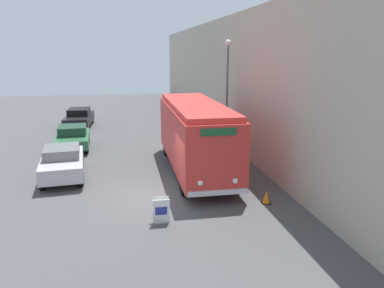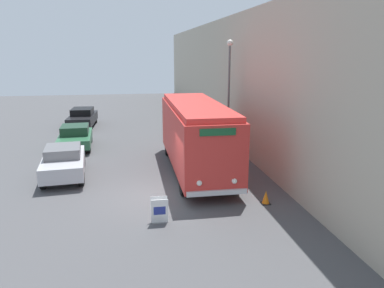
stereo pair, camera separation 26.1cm
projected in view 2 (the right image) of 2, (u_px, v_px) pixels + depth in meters
name	position (u px, v px, depth m)	size (l,w,h in m)	color
ground_plane	(155.00, 196.00, 15.93)	(80.00, 80.00, 0.00)	#4C4C4F
building_wall_right	(229.00, 80.00, 25.45)	(0.30, 60.00, 8.24)	#B2A893
vintage_bus	(196.00, 134.00, 18.82)	(2.56, 9.36, 3.51)	black
sign_board	(160.00, 211.00, 13.36)	(0.61, 0.35, 0.94)	gray
streetlamp	(229.00, 81.00, 21.75)	(0.36, 0.36, 6.64)	#595E60
parked_car_near	(64.00, 162.00, 18.12)	(2.30, 4.39, 1.53)	black
parked_car_mid	(75.00, 137.00, 23.65)	(2.16, 4.23, 1.45)	black
parked_car_far	(83.00, 117.00, 30.40)	(2.07, 4.76, 1.50)	black
traffic_cone	(266.00, 197.00, 15.05)	(0.36, 0.36, 0.55)	black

